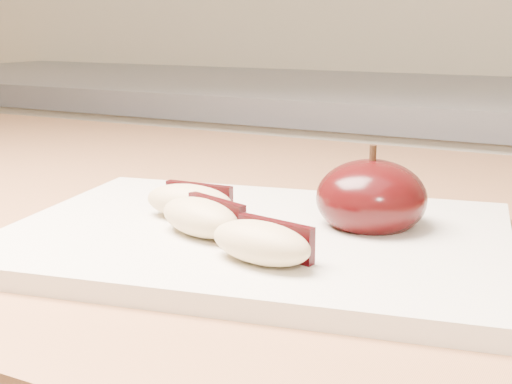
% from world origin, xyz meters
% --- Properties ---
extents(back_cabinet, '(2.40, 0.62, 0.94)m').
position_xyz_m(back_cabinet, '(0.00, 1.20, 0.47)').
color(back_cabinet, silver).
rests_on(back_cabinet, ground).
extents(cutting_board, '(0.37, 0.30, 0.01)m').
position_xyz_m(cutting_board, '(0.09, 0.39, 0.91)').
color(cutting_board, beige).
rests_on(cutting_board, island_counter).
extents(apple_half, '(0.09, 0.09, 0.06)m').
position_xyz_m(apple_half, '(0.15, 0.43, 0.93)').
color(apple_half, black).
rests_on(apple_half, cutting_board).
extents(apple_wedge_a, '(0.07, 0.04, 0.02)m').
position_xyz_m(apple_wedge_a, '(0.04, 0.39, 0.92)').
color(apple_wedge_a, tan).
rests_on(apple_wedge_a, cutting_board).
extents(apple_wedge_b, '(0.07, 0.05, 0.02)m').
position_xyz_m(apple_wedge_b, '(0.07, 0.36, 0.92)').
color(apple_wedge_b, tan).
rests_on(apple_wedge_b, cutting_board).
extents(apple_wedge_c, '(0.07, 0.04, 0.02)m').
position_xyz_m(apple_wedge_c, '(0.12, 0.33, 0.92)').
color(apple_wedge_c, tan).
rests_on(apple_wedge_c, cutting_board).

